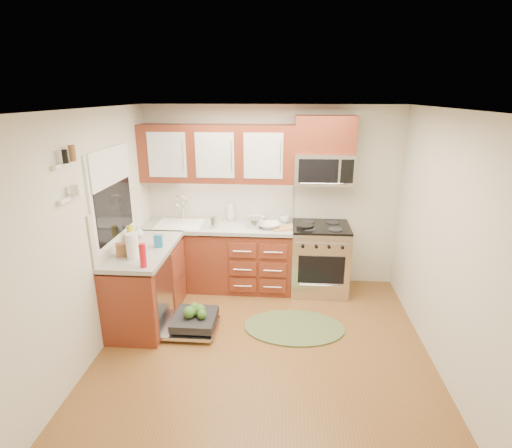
# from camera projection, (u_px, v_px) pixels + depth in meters

# --- Properties ---
(floor) EXTENTS (3.50, 3.50, 0.00)m
(floor) POSITION_uv_depth(u_px,v_px,m) (264.00, 349.00, 4.32)
(floor) COLOR brown
(floor) RESTS_ON ground
(ceiling) EXTENTS (3.50, 3.50, 0.00)m
(ceiling) POSITION_uv_depth(u_px,v_px,m) (266.00, 109.00, 3.54)
(ceiling) COLOR white
(ceiling) RESTS_ON ground
(wall_back) EXTENTS (3.50, 0.04, 2.50)m
(wall_back) POSITION_uv_depth(u_px,v_px,m) (272.00, 197.00, 5.59)
(wall_back) COLOR beige
(wall_back) RESTS_ON ground
(wall_front) EXTENTS (3.50, 0.04, 2.50)m
(wall_front) POSITION_uv_depth(u_px,v_px,m) (247.00, 348.00, 2.28)
(wall_front) COLOR beige
(wall_front) RESTS_ON ground
(wall_left) EXTENTS (0.04, 3.50, 2.50)m
(wall_left) POSITION_uv_depth(u_px,v_px,m) (93.00, 236.00, 4.06)
(wall_left) COLOR beige
(wall_left) RESTS_ON ground
(wall_right) EXTENTS (0.04, 3.50, 2.50)m
(wall_right) POSITION_uv_depth(u_px,v_px,m) (448.00, 246.00, 3.80)
(wall_right) COLOR beige
(wall_right) RESTS_ON ground
(base_cabinet_back) EXTENTS (2.05, 0.60, 0.85)m
(base_cabinet_back) POSITION_uv_depth(u_px,v_px,m) (219.00, 258.00, 5.62)
(base_cabinet_back) COLOR #602715
(base_cabinet_back) RESTS_ON ground
(base_cabinet_left) EXTENTS (0.60, 1.25, 0.85)m
(base_cabinet_left) POSITION_uv_depth(u_px,v_px,m) (146.00, 286.00, 4.79)
(base_cabinet_left) COLOR #602715
(base_cabinet_left) RESTS_ON ground
(countertop_back) EXTENTS (2.07, 0.64, 0.05)m
(countertop_back) POSITION_uv_depth(u_px,v_px,m) (218.00, 226.00, 5.46)
(countertop_back) COLOR #A7A299
(countertop_back) RESTS_ON base_cabinet_back
(countertop_left) EXTENTS (0.64, 1.27, 0.05)m
(countertop_left) POSITION_uv_depth(u_px,v_px,m) (144.00, 250.00, 4.64)
(countertop_left) COLOR #A7A299
(countertop_left) RESTS_ON base_cabinet_left
(backsplash_back) EXTENTS (2.05, 0.02, 0.57)m
(backsplash_back) POSITION_uv_depth(u_px,v_px,m) (220.00, 199.00, 5.64)
(backsplash_back) COLOR beige
(backsplash_back) RESTS_ON ground
(backsplash_left) EXTENTS (0.02, 1.25, 0.57)m
(backsplash_left) POSITION_uv_depth(u_px,v_px,m) (116.00, 224.00, 4.57)
(backsplash_left) COLOR beige
(backsplash_left) RESTS_ON ground
(upper_cabinets) EXTENTS (2.05, 0.35, 0.75)m
(upper_cabinets) POSITION_uv_depth(u_px,v_px,m) (217.00, 153.00, 5.28)
(upper_cabinets) COLOR #602715
(upper_cabinets) RESTS_ON ground
(cabinet_over_mw) EXTENTS (0.76, 0.35, 0.47)m
(cabinet_over_mw) POSITION_uv_depth(u_px,v_px,m) (325.00, 134.00, 5.10)
(cabinet_over_mw) COLOR #602715
(cabinet_over_mw) RESTS_ON ground
(range) EXTENTS (0.76, 0.64, 0.95)m
(range) POSITION_uv_depth(u_px,v_px,m) (319.00, 258.00, 5.48)
(range) COLOR silver
(range) RESTS_ON ground
(microwave) EXTENTS (0.76, 0.38, 0.40)m
(microwave) POSITION_uv_depth(u_px,v_px,m) (323.00, 168.00, 5.21)
(microwave) COLOR silver
(microwave) RESTS_ON ground
(sink) EXTENTS (0.62, 0.50, 0.26)m
(sink) POSITION_uv_depth(u_px,v_px,m) (180.00, 233.00, 5.51)
(sink) COLOR white
(sink) RESTS_ON ground
(dishwasher) EXTENTS (0.70, 0.60, 0.20)m
(dishwasher) POSITION_uv_depth(u_px,v_px,m) (192.00, 322.00, 4.64)
(dishwasher) COLOR silver
(dishwasher) RESTS_ON ground
(window) EXTENTS (0.03, 1.05, 1.05)m
(window) POSITION_uv_depth(u_px,v_px,m) (112.00, 196.00, 4.44)
(window) COLOR white
(window) RESTS_ON ground
(window_blind) EXTENTS (0.02, 0.96, 0.40)m
(window_blind) POSITION_uv_depth(u_px,v_px,m) (111.00, 166.00, 4.33)
(window_blind) COLOR white
(window_blind) RESTS_ON ground
(shelf_upper) EXTENTS (0.04, 0.40, 0.03)m
(shelf_upper) POSITION_uv_depth(u_px,v_px,m) (66.00, 164.00, 3.48)
(shelf_upper) COLOR white
(shelf_upper) RESTS_ON ground
(shelf_lower) EXTENTS (0.04, 0.40, 0.03)m
(shelf_lower) POSITION_uv_depth(u_px,v_px,m) (71.00, 197.00, 3.57)
(shelf_lower) COLOR white
(shelf_lower) RESTS_ON ground
(rug) EXTENTS (1.36, 1.09, 0.02)m
(rug) POSITION_uv_depth(u_px,v_px,m) (294.00, 327.00, 4.70)
(rug) COLOR #4F5E36
(rug) RESTS_ON ground
(skillet) EXTENTS (0.24, 0.24, 0.04)m
(skillet) POSITION_uv_depth(u_px,v_px,m) (305.00, 226.00, 5.24)
(skillet) COLOR black
(skillet) RESTS_ON range
(stock_pot) EXTENTS (0.22, 0.22, 0.13)m
(stock_pot) POSITION_uv_depth(u_px,v_px,m) (255.00, 223.00, 5.33)
(stock_pot) COLOR silver
(stock_pot) RESTS_ON countertop_back
(cutting_board) EXTENTS (0.35, 0.29, 0.02)m
(cutting_board) POSITION_uv_depth(u_px,v_px,m) (284.00, 228.00, 5.28)
(cutting_board) COLOR #B08150
(cutting_board) RESTS_ON countertop_back
(canister) EXTENTS (0.11, 0.11, 0.16)m
(canister) POSITION_uv_depth(u_px,v_px,m) (213.00, 222.00, 5.29)
(canister) COLOR silver
(canister) RESTS_ON countertop_back
(paper_towel_roll) EXTENTS (0.16, 0.16, 0.28)m
(paper_towel_roll) POSITION_uv_depth(u_px,v_px,m) (132.00, 246.00, 4.31)
(paper_towel_roll) COLOR white
(paper_towel_roll) RESTS_ON countertop_left
(mustard_bottle) EXTENTS (0.09, 0.09, 0.23)m
(mustard_bottle) POSITION_uv_depth(u_px,v_px,m) (131.00, 235.00, 4.71)
(mustard_bottle) COLOR yellow
(mustard_bottle) RESTS_ON countertop_left
(red_bottle) EXTENTS (0.08, 0.08, 0.26)m
(red_bottle) POSITION_uv_depth(u_px,v_px,m) (143.00, 256.00, 4.09)
(red_bottle) COLOR red
(red_bottle) RESTS_ON countertop_left
(wooden_box) EXTENTS (0.17, 0.15, 0.14)m
(wooden_box) POSITION_uv_depth(u_px,v_px,m) (123.00, 250.00, 4.39)
(wooden_box) COLOR brown
(wooden_box) RESTS_ON countertop_left
(blue_carton) EXTENTS (0.10, 0.07, 0.15)m
(blue_carton) POSITION_uv_depth(u_px,v_px,m) (158.00, 241.00, 4.64)
(blue_carton) COLOR teal
(blue_carton) RESTS_ON countertop_left
(bowl_a) EXTENTS (0.30, 0.30, 0.07)m
(bowl_a) POSITION_uv_depth(u_px,v_px,m) (269.00, 225.00, 5.31)
(bowl_a) COLOR #999999
(bowl_a) RESTS_ON countertop_back
(bowl_b) EXTENTS (0.29, 0.29, 0.08)m
(bowl_b) POSITION_uv_depth(u_px,v_px,m) (256.00, 219.00, 5.55)
(bowl_b) COLOR #999999
(bowl_b) RESTS_ON countertop_back
(cup) EXTENTS (0.16, 0.16, 0.11)m
(cup) POSITION_uv_depth(u_px,v_px,m) (285.00, 219.00, 5.52)
(cup) COLOR #999999
(cup) RESTS_ON countertop_back
(soap_bottle_a) EXTENTS (0.14, 0.14, 0.29)m
(soap_bottle_a) POSITION_uv_depth(u_px,v_px,m) (231.00, 210.00, 5.61)
(soap_bottle_a) COLOR #999999
(soap_bottle_a) RESTS_ON countertop_back
(soap_bottle_b) EXTENTS (0.09, 0.09, 0.18)m
(soap_bottle_b) POSITION_uv_depth(u_px,v_px,m) (133.00, 235.00, 4.79)
(soap_bottle_b) COLOR #999999
(soap_bottle_b) RESTS_ON countertop_left
(soap_bottle_c) EXTENTS (0.12, 0.12, 0.15)m
(soap_bottle_c) POSITION_uv_depth(u_px,v_px,m) (138.00, 232.00, 4.95)
(soap_bottle_c) COLOR #999999
(soap_bottle_c) RESTS_ON countertop_left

